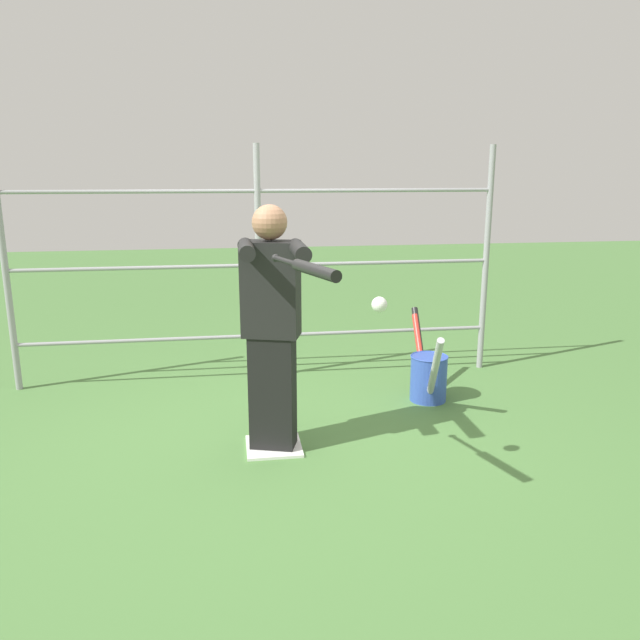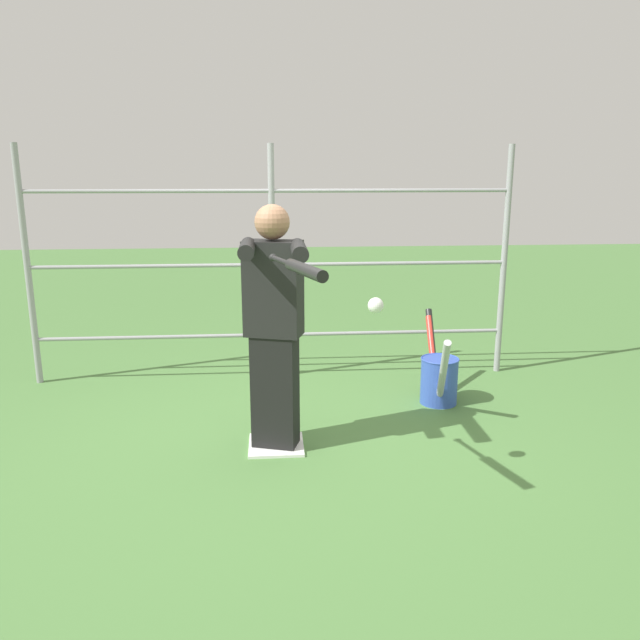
{
  "view_description": "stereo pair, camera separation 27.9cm",
  "coord_description": "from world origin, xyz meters",
  "px_view_note": "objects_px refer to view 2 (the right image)",
  "views": [
    {
      "loc": [
        0.29,
        4.23,
        1.99
      ],
      "look_at": [
        -0.3,
        0.26,
        1.02
      ],
      "focal_mm": 35.0,
      "sensor_mm": 36.0,
      "label": 1
    },
    {
      "loc": [
        0.01,
        4.26,
        1.99
      ],
      "look_at": [
        -0.3,
        0.26,
        1.02
      ],
      "focal_mm": 35.0,
      "sensor_mm": 36.0,
      "label": 2
    }
  ],
  "objects_px": {
    "baseball_bat_swinging": "(301,268)",
    "softball_in_flight": "(376,305)",
    "batter": "(274,322)",
    "bat_bucket": "(438,377)"
  },
  "relations": [
    {
      "from": "batter",
      "to": "baseball_bat_swinging",
      "type": "distance_m",
      "value": 1.06
    },
    {
      "from": "baseball_bat_swinging",
      "to": "softball_in_flight",
      "type": "xyz_separation_m",
      "value": [
        -0.46,
        -0.28,
        -0.27
      ]
    },
    {
      "from": "softball_in_flight",
      "to": "baseball_bat_swinging",
      "type": "bearing_deg",
      "value": 31.71
    },
    {
      "from": "baseball_bat_swinging",
      "to": "bat_bucket",
      "type": "relative_size",
      "value": 0.63
    },
    {
      "from": "baseball_bat_swinging",
      "to": "softball_in_flight",
      "type": "distance_m",
      "value": 0.61
    },
    {
      "from": "batter",
      "to": "baseball_bat_swinging",
      "type": "relative_size",
      "value": 2.22
    },
    {
      "from": "batter",
      "to": "softball_in_flight",
      "type": "distance_m",
      "value": 0.91
    },
    {
      "from": "batter",
      "to": "bat_bucket",
      "type": "bearing_deg",
      "value": -150.41
    },
    {
      "from": "baseball_bat_swinging",
      "to": "softball_in_flight",
      "type": "bearing_deg",
      "value": -148.29
    },
    {
      "from": "softball_in_flight",
      "to": "bat_bucket",
      "type": "bearing_deg",
      "value": -119.43
    }
  ]
}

